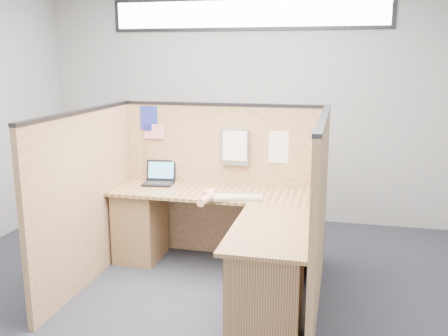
% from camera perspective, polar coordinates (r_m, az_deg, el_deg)
% --- Properties ---
extents(floor, '(5.00, 5.00, 0.00)m').
position_cam_1_polar(floor, '(4.32, -3.46, -14.42)').
color(floor, black).
rests_on(floor, ground).
extents(wall_back, '(5.00, 0.00, 5.00)m').
position_cam_1_polar(wall_back, '(6.06, 2.57, 7.27)').
color(wall_back, '#9FA2A4').
rests_on(wall_back, floor).
extents(wall_front, '(5.00, 0.00, 5.00)m').
position_cam_1_polar(wall_front, '(1.91, -24.07, -5.64)').
color(wall_front, '#9FA2A4').
rests_on(wall_front, floor).
extents(clerestory_window, '(3.30, 0.04, 0.38)m').
position_cam_1_polar(clerestory_window, '(6.04, 2.64, 17.22)').
color(clerestory_window, '#232328').
rests_on(clerestory_window, wall_back).
extents(cubicle_partitions, '(2.06, 1.83, 1.53)m').
position_cam_1_polar(cubicle_partitions, '(4.42, -2.00, -3.07)').
color(cubicle_partitions, brown).
rests_on(cubicle_partitions, floor).
extents(l_desk, '(1.95, 1.75, 0.73)m').
position_cam_1_polar(l_desk, '(4.37, -0.10, -8.45)').
color(l_desk, brown).
rests_on(l_desk, floor).
extents(laptop, '(0.32, 0.32, 0.21)m').
position_cam_1_polar(laptop, '(5.01, -7.31, -1.13)').
color(laptop, black).
rests_on(laptop, l_desk).
extents(keyboard, '(0.49, 0.26, 0.03)m').
position_cam_1_polar(keyboard, '(4.42, 1.40, -3.40)').
color(keyboard, gray).
rests_on(keyboard, l_desk).
extents(mouse, '(0.12, 0.10, 0.05)m').
position_cam_1_polar(mouse, '(4.49, -1.56, -3.02)').
color(mouse, silver).
rests_on(mouse, l_desk).
extents(hand_forearm, '(0.11, 0.39, 0.08)m').
position_cam_1_polar(hand_forearm, '(4.36, -1.90, -3.32)').
color(hand_forearm, tan).
rests_on(hand_forearm, l_desk).
extents(blue_poster, '(0.18, 0.02, 0.24)m').
position_cam_1_polar(blue_poster, '(5.05, -8.57, 5.69)').
color(blue_poster, navy).
rests_on(blue_poster, cubicle_partitions).
extents(american_flag, '(0.23, 0.01, 0.39)m').
position_cam_1_polar(american_flag, '(5.05, -8.29, 3.98)').
color(american_flag, olive).
rests_on(american_flag, cubicle_partitions).
extents(file_holder, '(0.27, 0.05, 0.34)m').
position_cam_1_polar(file_holder, '(4.80, 1.28, 2.36)').
color(file_holder, slate).
rests_on(file_holder, cubicle_partitions).
extents(paper_left, '(0.23, 0.03, 0.29)m').
position_cam_1_polar(paper_left, '(4.83, 1.47, 2.23)').
color(paper_left, white).
rests_on(paper_left, cubicle_partitions).
extents(paper_right, '(0.24, 0.03, 0.31)m').
position_cam_1_polar(paper_right, '(4.75, 6.58, 2.35)').
color(paper_right, white).
rests_on(paper_right, cubicle_partitions).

